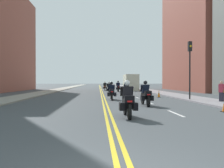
{
  "coord_description": "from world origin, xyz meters",
  "views": [
    {
      "loc": [
        -0.46,
        -3.51,
        1.55
      ],
      "look_at": [
        1.33,
        28.06,
        1.24
      ],
      "focal_mm": 38.64,
      "sensor_mm": 36.0,
      "label": 1
    }
  ],
  "objects_px": {
    "motorcycle_0": "(127,102)",
    "motorcycle_1": "(146,95)",
    "motorcycle_2": "(112,92)",
    "parked_truck": "(130,83)",
    "motorcycle_6": "(105,87)",
    "pedestrian_0": "(222,92)",
    "motorcycle_5": "(118,87)",
    "traffic_cone_1": "(159,93)",
    "traffic_light_near": "(190,60)",
    "motorcycle_3": "(127,90)",
    "motorcycle_4": "(109,89)"
  },
  "relations": [
    {
      "from": "motorcycle_3",
      "to": "pedestrian_0",
      "type": "bearing_deg",
      "value": -57.77
    },
    {
      "from": "traffic_light_near",
      "to": "parked_truck",
      "type": "xyz_separation_m",
      "value": [
        -1.8,
        23.24,
        -2.06
      ]
    },
    {
      "from": "traffic_light_near",
      "to": "parked_truck",
      "type": "relative_size",
      "value": 0.74
    },
    {
      "from": "motorcycle_1",
      "to": "motorcycle_5",
      "type": "distance_m",
      "value": 21.2
    },
    {
      "from": "motorcycle_0",
      "to": "motorcycle_6",
      "type": "xyz_separation_m",
      "value": [
        -0.12,
        31.4,
        -0.03
      ]
    },
    {
      "from": "motorcycle_6",
      "to": "pedestrian_0",
      "type": "bearing_deg",
      "value": -70.8
    },
    {
      "from": "motorcycle_0",
      "to": "motorcycle_1",
      "type": "relative_size",
      "value": 0.94
    },
    {
      "from": "motorcycle_4",
      "to": "pedestrian_0",
      "type": "relative_size",
      "value": 1.32
    },
    {
      "from": "motorcycle_1",
      "to": "motorcycle_3",
      "type": "xyz_separation_m",
      "value": [
        0.03,
        10.8,
        -0.02
      ]
    },
    {
      "from": "traffic_light_near",
      "to": "motorcycle_1",
      "type": "bearing_deg",
      "value": -138.22
    },
    {
      "from": "motorcycle_5",
      "to": "pedestrian_0",
      "type": "height_order",
      "value": "motorcycle_5"
    },
    {
      "from": "motorcycle_2",
      "to": "motorcycle_3",
      "type": "bearing_deg",
      "value": 71.03
    },
    {
      "from": "pedestrian_0",
      "to": "parked_truck",
      "type": "distance_m",
      "value": 25.73
    },
    {
      "from": "motorcycle_6",
      "to": "motorcycle_4",
      "type": "bearing_deg",
      "value": -87.03
    },
    {
      "from": "motorcycle_3",
      "to": "motorcycle_4",
      "type": "distance_m",
      "value": 5.14
    },
    {
      "from": "motorcycle_4",
      "to": "motorcycle_2",
      "type": "bearing_deg",
      "value": -90.86
    },
    {
      "from": "motorcycle_0",
      "to": "motorcycle_2",
      "type": "distance_m",
      "value": 10.26
    },
    {
      "from": "motorcycle_3",
      "to": "motorcycle_4",
      "type": "xyz_separation_m",
      "value": [
        -1.69,
        4.85,
        -0.01
      ]
    },
    {
      "from": "parked_truck",
      "to": "motorcycle_0",
      "type": "bearing_deg",
      "value": -97.81
    },
    {
      "from": "traffic_cone_1",
      "to": "traffic_light_near",
      "type": "distance_m",
      "value": 5.35
    },
    {
      "from": "motorcycle_6",
      "to": "pedestrian_0",
      "type": "distance_m",
      "value": 25.93
    },
    {
      "from": "motorcycle_0",
      "to": "parked_truck",
      "type": "height_order",
      "value": "parked_truck"
    },
    {
      "from": "parked_truck",
      "to": "motorcycle_1",
      "type": "bearing_deg",
      "value": -95.51
    },
    {
      "from": "motorcycle_5",
      "to": "motorcycle_6",
      "type": "distance_m",
      "value": 5.52
    },
    {
      "from": "motorcycle_0",
      "to": "motorcycle_5",
      "type": "distance_m",
      "value": 26.27
    },
    {
      "from": "motorcycle_5",
      "to": "pedestrian_0",
      "type": "distance_m",
      "value": 20.42
    },
    {
      "from": "motorcycle_5",
      "to": "traffic_cone_1",
      "type": "bearing_deg",
      "value": -77.23
    },
    {
      "from": "motorcycle_5",
      "to": "pedestrian_0",
      "type": "bearing_deg",
      "value": -73.13
    },
    {
      "from": "traffic_cone_1",
      "to": "parked_truck",
      "type": "bearing_deg",
      "value": 90.93
    },
    {
      "from": "motorcycle_5",
      "to": "parked_truck",
      "type": "distance_m",
      "value": 6.58
    },
    {
      "from": "motorcycle_1",
      "to": "motorcycle_4",
      "type": "distance_m",
      "value": 15.74
    },
    {
      "from": "motorcycle_0",
      "to": "parked_truck",
      "type": "xyz_separation_m",
      "value": [
        4.42,
        32.2,
        0.6
      ]
    },
    {
      "from": "motorcycle_2",
      "to": "motorcycle_1",
      "type": "bearing_deg",
      "value": -69.67
    },
    {
      "from": "motorcycle_1",
      "to": "parked_truck",
      "type": "bearing_deg",
      "value": 82.38
    },
    {
      "from": "motorcycle_1",
      "to": "motorcycle_4",
      "type": "xyz_separation_m",
      "value": [
        -1.67,
        15.66,
        -0.03
      ]
    },
    {
      "from": "motorcycle_1",
      "to": "motorcycle_2",
      "type": "bearing_deg",
      "value": 107.92
    },
    {
      "from": "motorcycle_2",
      "to": "traffic_light_near",
      "type": "xyz_separation_m",
      "value": [
        6.34,
        -1.3,
        2.68
      ]
    },
    {
      "from": "motorcycle_0",
      "to": "motorcycle_2",
      "type": "xyz_separation_m",
      "value": [
        -0.12,
        10.26,
        -0.03
      ]
    },
    {
      "from": "motorcycle_1",
      "to": "traffic_cone_1",
      "type": "distance_m",
      "value": 8.67
    },
    {
      "from": "motorcycle_1",
      "to": "traffic_cone_1",
      "type": "bearing_deg",
      "value": 68.11
    },
    {
      "from": "motorcycle_2",
      "to": "parked_truck",
      "type": "relative_size",
      "value": 0.34
    },
    {
      "from": "motorcycle_3",
      "to": "traffic_cone_1",
      "type": "bearing_deg",
      "value": -42.89
    },
    {
      "from": "motorcycle_0",
      "to": "pedestrian_0",
      "type": "height_order",
      "value": "same"
    },
    {
      "from": "motorcycle_0",
      "to": "traffic_light_near",
      "type": "distance_m",
      "value": 11.23
    },
    {
      "from": "traffic_cone_1",
      "to": "pedestrian_0",
      "type": "height_order",
      "value": "pedestrian_0"
    },
    {
      "from": "motorcycle_5",
      "to": "motorcycle_6",
      "type": "relative_size",
      "value": 1.03
    },
    {
      "from": "motorcycle_1",
      "to": "motorcycle_5",
      "type": "xyz_separation_m",
      "value": [
        -0.04,
        21.2,
        0.0
      ]
    },
    {
      "from": "motorcycle_2",
      "to": "traffic_light_near",
      "type": "distance_m",
      "value": 7.0
    },
    {
      "from": "motorcycle_0",
      "to": "motorcycle_1",
      "type": "height_order",
      "value": "motorcycle_1"
    },
    {
      "from": "motorcycle_2",
      "to": "traffic_cone_1",
      "type": "xyz_separation_m",
      "value": [
        4.85,
        2.9,
        -0.26
      ]
    }
  ]
}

